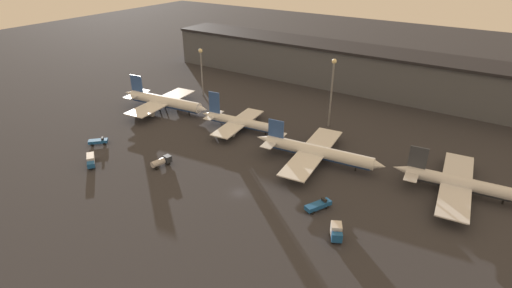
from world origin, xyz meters
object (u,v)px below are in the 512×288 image
Objects in this scene: airplane_0 at (164,102)px; service_vehicle_1 at (91,160)px; service_vehicle_4 at (98,141)px; service_vehicle_0 at (336,232)px; service_vehicle_2 at (161,162)px; service_vehicle_3 at (318,205)px; airplane_3 at (460,184)px; airplane_2 at (317,152)px; airplane_1 at (241,122)px.

service_vehicle_1 is (13.72, -46.49, -2.23)m from airplane_0.
service_vehicle_0 is at bearing -45.49° from service_vehicle_4.
service_vehicle_2 is 52.01m from service_vehicle_3.
service_vehicle_1 is at bearing -79.54° from airplane_0.
airplane_2 is at bearing -178.48° from airplane_3.
airplane_2 is 76.16m from service_vehicle_4.
airplane_3 is at bearing -54.47° from service_vehicle_2.
airplane_0 is 115.03m from airplane_3.
airplane_2 is 5.54× the size of service_vehicle_3.
service_vehicle_1 is at bearing -123.02° from airplane_1.
service_vehicle_2 is (19.79, 11.61, 0.09)m from service_vehicle_1.
service_vehicle_3 is (85.10, -28.28, -2.52)m from airplane_0.
service_vehicle_2 is at bearing -42.80° from service_vehicle_4.
service_vehicle_1 is (-59.42, -41.55, -1.90)m from airplane_2.
airplane_0 reaches higher than service_vehicle_4.
service_vehicle_0 is 60.26m from service_vehicle_2.
airplane_3 reaches higher than service_vehicle_2.
airplane_1 reaches higher than service_vehicle_2.
service_vehicle_3 is (71.38, 18.21, -0.29)m from service_vehicle_1.
service_vehicle_0 is at bearing -125.79° from airplane_3.
service_vehicle_1 is at bearing -110.57° from service_vehicle_0.
service_vehicle_1 is at bearing -91.16° from service_vehicle_4.
airplane_3 is at bearing -5.70° from airplane_0.
airplane_0 reaches higher than airplane_1.
service_vehicle_3 reaches higher than service_vehicle_1.
service_vehicle_2 is at bearing 66.21° from service_vehicle_1.
airplane_0 is 5.72× the size of service_vehicle_1.
airplane_2 is 42.25m from airplane_3.
airplane_3 is at bearing -26.95° from service_vehicle_4.
airplane_2 is 37.79m from service_vehicle_0.
airplane_2 is 8.07× the size of service_vehicle_0.
airplane_0 is at bearing 176.58° from airplane_1.
service_vehicle_3 is at bearing -68.86° from airplane_2.
airplane_1 is 36.95m from service_vehicle_2.
airplane_3 reaches higher than service_vehicle_4.
airplane_0 is 48.42m from service_vehicle_2.
airplane_0 is 8.04× the size of service_vehicle_0.
service_vehicle_4 is at bearing -161.80° from airplane_2.
airplane_2 is 26.32m from service_vehicle_3.
airplane_1 reaches higher than service_vehicle_1.
airplane_3 is 88.91m from service_vehicle_2.
airplane_3 is at bearing -6.84° from airplane_1.
service_vehicle_1 is (-80.02, -9.91, -0.39)m from service_vehicle_0.
service_vehicle_2 is at bearing -52.14° from airplane_0.
airplane_2 reaches higher than service_vehicle_4.
airplane_1 is at bearing 173.16° from airplane_3.
service_vehicle_0 is (55.42, -38.31, -1.05)m from airplane_1.
airplane_0 is 36.42m from service_vehicle_4.
service_vehicle_0 reaches higher than service_vehicle_3.
airplane_1 is 51.33m from service_vehicle_4.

